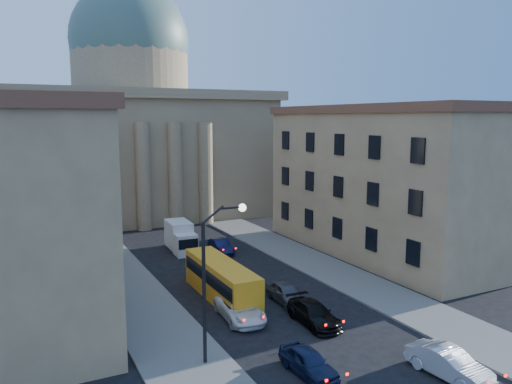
% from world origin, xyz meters
% --- Properties ---
extents(sidewalk_left, '(5.00, 60.00, 0.15)m').
position_xyz_m(sidewalk_left, '(-8.50, 18.00, 0.07)').
color(sidewalk_left, '#605E58').
rests_on(sidewalk_left, ground).
extents(sidewalk_right, '(5.00, 60.00, 0.15)m').
position_xyz_m(sidewalk_right, '(8.50, 18.00, 0.07)').
color(sidewalk_right, '#605E58').
rests_on(sidewalk_right, ground).
extents(church, '(68.02, 28.76, 36.60)m').
position_xyz_m(church, '(0.00, 55.47, 11.88)').
color(church, '#786249').
rests_on(church, ground).
extents(building_left, '(11.60, 26.60, 14.70)m').
position_xyz_m(building_left, '(-17.00, 22.00, 7.42)').
color(building_left, tan).
rests_on(building_left, ground).
extents(building_right, '(11.60, 26.60, 14.70)m').
position_xyz_m(building_right, '(17.00, 22.00, 7.42)').
color(building_right, tan).
rests_on(building_right, ground).
extents(street_lamp, '(2.62, 0.44, 8.83)m').
position_xyz_m(street_lamp, '(-6.97, 8.00, 5.29)').
color(street_lamp, black).
rests_on(street_lamp, ground).
extents(car_left_near, '(1.78, 4.11, 1.38)m').
position_xyz_m(car_left_near, '(-2.99, 4.54, 0.69)').
color(car_left_near, black).
rests_on(car_left_near, ground).
extents(car_right_near, '(2.10, 4.77, 1.52)m').
position_xyz_m(car_right_near, '(3.40, 1.00, 0.76)').
color(car_right_near, '#B2B5BB').
rests_on(car_right_near, ground).
extents(car_left_mid, '(2.76, 5.30, 1.42)m').
position_xyz_m(car_left_mid, '(-3.15, 12.81, 0.71)').
color(car_left_mid, white).
rests_on(car_left_mid, ground).
extents(car_right_mid, '(2.15, 4.92, 1.41)m').
position_xyz_m(car_right_mid, '(0.87, 9.92, 0.70)').
color(car_right_mid, black).
rests_on(car_right_mid, ground).
extents(car_right_far, '(1.93, 4.37, 1.46)m').
position_xyz_m(car_right_far, '(1.21, 14.06, 0.73)').
color(car_right_far, '#454449').
rests_on(car_right_far, ground).
extents(car_right_distant, '(1.68, 4.30, 1.40)m').
position_xyz_m(car_right_distant, '(2.19, 28.88, 0.70)').
color(car_right_distant, black).
rests_on(car_right_distant, ground).
extents(city_bus, '(2.35, 9.90, 2.79)m').
position_xyz_m(city_bus, '(-2.75, 17.03, 1.50)').
color(city_bus, orange).
rests_on(city_bus, ground).
extents(box_truck, '(2.35, 5.46, 2.95)m').
position_xyz_m(box_truck, '(-1.17, 31.39, 1.40)').
color(box_truck, silver).
rests_on(box_truck, ground).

